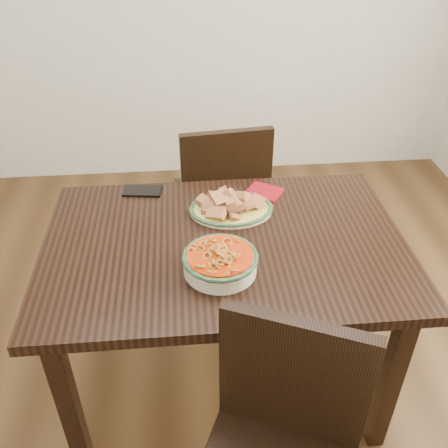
{
  "coord_description": "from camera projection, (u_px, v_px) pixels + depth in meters",
  "views": [
    {
      "loc": [
        -0.15,
        -1.52,
        1.81
      ],
      "look_at": [
        -0.02,
        -0.11,
        0.81
      ],
      "focal_mm": 40.0,
      "sensor_mm": 36.0,
      "label": 1
    }
  ],
  "objects": [
    {
      "name": "chair_near",
      "position": [
        280.0,
        447.0,
        1.39
      ],
      "size": [
        0.55,
        0.55,
        0.89
      ],
      "rotation": [
        0.0,
        0.0,
        -0.42
      ],
      "color": "black",
      "rests_on": "ground"
    },
    {
      "name": "floor",
      "position": [
        226.0,
        353.0,
        2.29
      ],
      "size": [
        3.5,
        3.5,
        0.0
      ],
      "primitive_type": "plane",
      "color": "#372311",
      "rests_on": "ground"
    },
    {
      "name": "noodle_bowl",
      "position": [
        220.0,
        260.0,
        1.6
      ],
      "size": [
        0.25,
        0.25,
        0.08
      ],
      "color": "beige",
      "rests_on": "dining_table"
    },
    {
      "name": "fish_plate",
      "position": [
        231.0,
        202.0,
        1.87
      ],
      "size": [
        0.31,
        0.24,
        0.11
      ],
      "color": "beige",
      "rests_on": "dining_table"
    },
    {
      "name": "napkin",
      "position": [
        264.0,
        192.0,
        2.01
      ],
      "size": [
        0.17,
        0.16,
        0.01
      ],
      "primitive_type": "cube",
      "rotation": [
        0.0,
        0.0,
        -0.57
      ],
      "color": "maroon",
      "rests_on": "dining_table"
    },
    {
      "name": "smartphone",
      "position": [
        143.0,
        191.0,
        2.01
      ],
      "size": [
        0.16,
        0.1,
        0.01
      ],
      "primitive_type": "cube",
      "rotation": [
        0.0,
        0.0,
        -0.13
      ],
      "color": "black",
      "rests_on": "dining_table"
    },
    {
      "name": "dining_table",
      "position": [
        225.0,
        261.0,
        1.8
      ],
      "size": [
        1.27,
        0.85,
        0.75
      ],
      "color": "black",
      "rests_on": "ground"
    },
    {
      "name": "chair_far",
      "position": [
        222.0,
        195.0,
        2.47
      ],
      "size": [
        0.46,
        0.46,
        0.89
      ],
      "rotation": [
        0.0,
        0.0,
        3.25
      ],
      "color": "black",
      "rests_on": "ground"
    }
  ]
}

